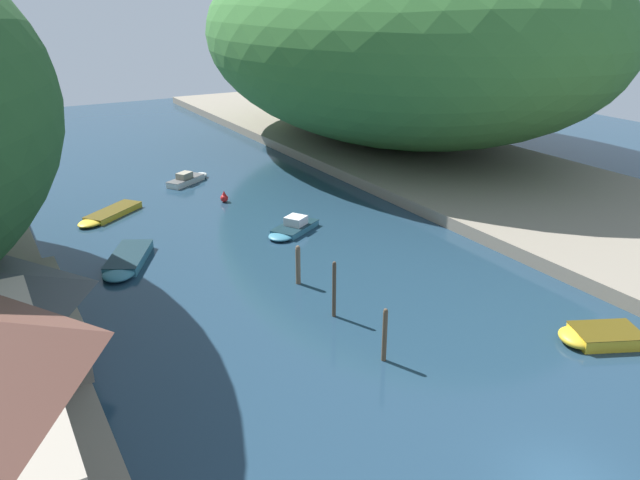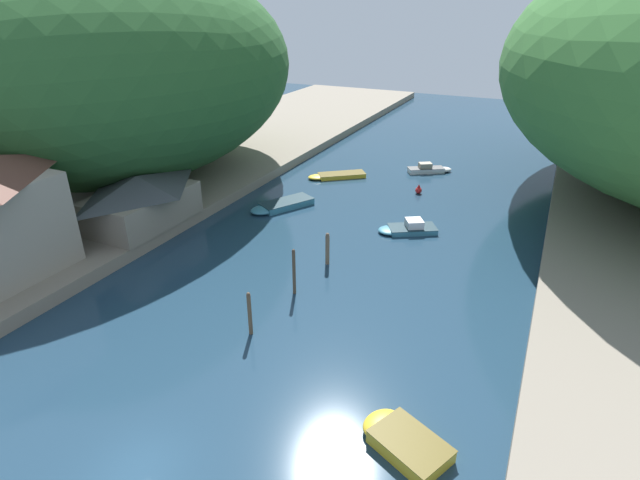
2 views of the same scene
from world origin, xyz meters
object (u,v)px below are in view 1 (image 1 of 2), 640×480
(boat_mid_channel, at_px, (292,228))
(boat_small_dinghy, at_px, (189,179))
(boat_far_upstream, at_px, (596,336))
(channel_buoy_near, at_px, (224,198))
(boathouse_shed, at_px, (7,312))
(boat_cabin_cruiser, at_px, (126,262))
(boat_open_rowboat, at_px, (107,215))
(person_on_quay, at_px, (39,330))

(boat_mid_channel, height_order, boat_small_dinghy, boat_small_dinghy)
(boat_far_upstream, bearing_deg, channel_buoy_near, 39.05)
(boathouse_shed, relative_size, boat_cabin_cruiser, 1.45)
(boat_open_rowboat, xyz_separation_m, channel_buoy_near, (9.61, -0.89, 0.16))
(person_on_quay, bearing_deg, boat_open_rowboat, -17.07)
(boathouse_shed, bearing_deg, boat_small_dinghy, 56.56)
(boathouse_shed, relative_size, boat_far_upstream, 2.05)
(boat_far_upstream, bearing_deg, boat_open_rowboat, 53.51)
(boat_mid_channel, xyz_separation_m, person_on_quay, (-18.54, -9.91, 1.60))
(boat_open_rowboat, bearing_deg, boat_cabin_cruiser, 136.25)
(boat_small_dinghy, distance_m, channel_buoy_near, 7.26)
(boat_far_upstream, bearing_deg, boathouse_shed, 90.07)
(boat_open_rowboat, height_order, channel_buoy_near, channel_buoy_near)
(boat_cabin_cruiser, distance_m, channel_buoy_near, 14.28)
(boat_far_upstream, xyz_separation_m, boat_open_rowboat, (-17.43, 32.02, -0.12))
(boathouse_shed, xyz_separation_m, boat_far_upstream, (25.88, -12.00, -2.74))
(boat_open_rowboat, height_order, boat_small_dinghy, boat_small_dinghy)
(boat_mid_channel, xyz_separation_m, boat_cabin_cruiser, (-12.27, -0.10, -0.03))
(boat_far_upstream, relative_size, person_on_quay, 2.71)
(boat_small_dinghy, bearing_deg, boat_mid_channel, -24.78)
(boat_mid_channel, relative_size, boat_small_dinghy, 1.05)
(boat_cabin_cruiser, relative_size, boat_small_dinghy, 1.32)
(boat_small_dinghy, distance_m, person_on_quay, 31.18)
(boat_mid_channel, distance_m, boat_open_rowboat, 15.22)
(boat_open_rowboat, bearing_deg, boat_mid_channel, -170.51)
(boat_small_dinghy, xyz_separation_m, channel_buoy_near, (0.65, -7.23, 0.03))
(boat_small_dinghy, bearing_deg, channel_buoy_near, -27.38)
(boat_open_rowboat, distance_m, channel_buoy_near, 9.65)
(boat_far_upstream, height_order, boat_small_dinghy, boat_small_dinghy)
(boathouse_shed, distance_m, boat_mid_channel, 22.12)
(boathouse_shed, bearing_deg, boat_mid_channel, 26.30)
(boathouse_shed, distance_m, channel_buoy_near, 26.45)
(person_on_quay, bearing_deg, boathouse_shed, 83.43)
(boat_mid_channel, distance_m, channel_buoy_near, 9.54)
(boat_far_upstream, distance_m, boat_open_rowboat, 36.45)
(boat_mid_channel, bearing_deg, boat_far_upstream, 165.09)
(boat_small_dinghy, height_order, person_on_quay, person_on_quay)
(channel_buoy_near, bearing_deg, boat_open_rowboat, 174.72)
(boat_small_dinghy, bearing_deg, person_on_quay, -64.05)
(boat_cabin_cruiser, bearing_deg, channel_buoy_near, -109.90)
(boat_mid_channel, relative_size, person_on_quay, 3.06)
(boat_far_upstream, relative_size, boat_mid_channel, 0.89)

